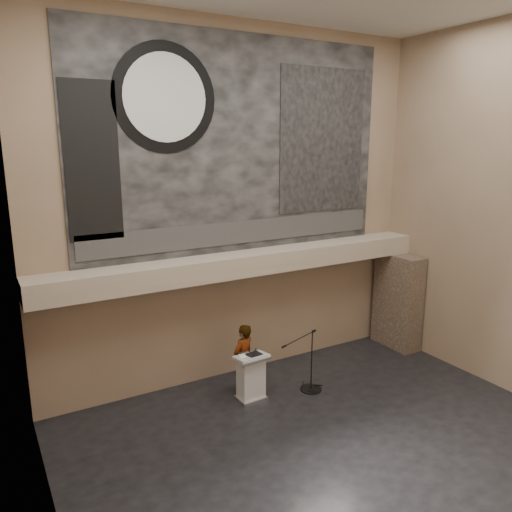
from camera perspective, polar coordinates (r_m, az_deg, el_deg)
floor at (r=10.46m, az=9.43°, el=-21.01°), size 10.00×10.00×0.00m
wall_back at (r=12.10m, az=-1.90°, el=5.60°), size 10.00×0.02×8.50m
wall_left at (r=6.80m, az=-23.70°, el=-1.54°), size 0.02×8.00×8.50m
soffit at (r=11.99m, az=-0.95°, el=-0.78°), size 10.00×0.80×0.50m
sprinkler_left at (r=11.36m, az=-7.91°, el=-3.18°), size 0.04×0.04×0.06m
sprinkler_right at (r=13.02m, az=6.49°, el=-1.01°), size 0.04×0.04×0.06m
banner at (r=11.96m, az=-1.89°, el=12.49°), size 8.00×0.05×5.00m
banner_text_strip at (r=12.13m, az=-1.72°, el=2.75°), size 7.76×0.02×0.55m
banner_clock_rim at (r=11.22m, az=-10.35°, el=17.35°), size 2.30×0.02×2.30m
banner_clock_face at (r=11.20m, az=-10.31°, el=17.36°), size 1.84×0.02×1.84m
banner_building_print at (r=13.23m, az=7.64°, el=12.88°), size 2.60×0.02×3.60m
banner_brick_print at (r=10.76m, az=-18.22°, el=10.16°), size 1.10×0.02×3.20m
stone_pier at (r=14.86m, az=15.89°, el=-4.94°), size 0.60×1.40×2.70m
lectern at (r=11.70m, az=-0.58°, el=-13.70°), size 0.73×0.54×1.13m
binder at (r=11.46m, az=-0.22°, el=-11.19°), size 0.35×0.29×0.04m
papers at (r=11.39m, az=-1.23°, el=-11.43°), size 0.28×0.35×0.00m
speaker_person at (r=11.89m, az=-1.45°, el=-11.69°), size 0.72×0.60×1.69m
mic_stand at (r=12.31m, az=6.21°, el=-14.08°), size 1.35×0.66×1.51m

